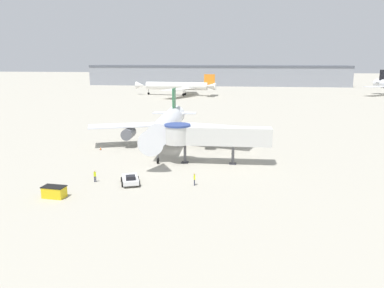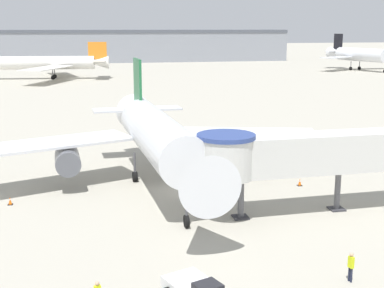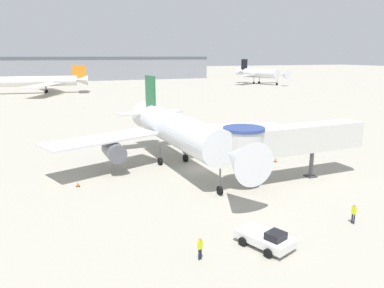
# 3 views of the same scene
# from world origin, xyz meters

# --- Properties ---
(ground_plane) EXTENTS (800.00, 800.00, 0.00)m
(ground_plane) POSITION_xyz_m (0.00, 0.00, 0.00)
(ground_plane) COLOR #A8A393
(main_airplane) EXTENTS (31.11, 29.02, 10.35)m
(main_airplane) POSITION_xyz_m (-2.23, 1.79, 4.36)
(main_airplane) COLOR silver
(main_airplane) RESTS_ON ground_plane
(jet_bridge) EXTENTS (16.68, 4.10, 6.20)m
(jet_bridge) POSITION_xyz_m (6.30, -7.31, 4.52)
(jet_bridge) COLOR silver
(jet_bridge) RESTS_ON ground_plane
(pushback_tug_white) EXTENTS (3.28, 4.42, 1.38)m
(pushback_tug_white) POSITION_xyz_m (-3.21, -18.65, 0.63)
(pushback_tug_white) COLOR silver
(pushback_tug_white) RESTS_ON ground_plane
(traffic_cone_port_wing) EXTENTS (0.38, 0.38, 0.64)m
(traffic_cone_port_wing) POSITION_xyz_m (-14.14, -0.88, 0.30)
(traffic_cone_port_wing) COLOR black
(traffic_cone_port_wing) RESTS_ON ground_plane
(traffic_cone_starboard_wing) EXTENTS (0.39, 0.39, 0.66)m
(traffic_cone_starboard_wing) POSITION_xyz_m (9.80, -0.82, 0.31)
(traffic_cone_starboard_wing) COLOR black
(traffic_cone_starboard_wing) RESTS_ON ground_plane
(ground_crew_marshaller) EXTENTS (0.35, 0.28, 1.61)m
(ground_crew_marshaller) POSITION_xyz_m (-8.13, -18.49, 0.93)
(ground_crew_marshaller) COLOR #1E2338
(ground_crew_marshaller) RESTS_ON ground_plane
(ground_crew_wing_walker) EXTENTS (0.25, 0.35, 1.66)m
(ground_crew_wing_walker) POSITION_xyz_m (5.29, -18.10, 0.96)
(ground_crew_wing_walker) COLOR #1E2338
(ground_crew_wing_walker) RESTS_ON ground_plane
(background_jet_orange_tail) EXTENTS (37.67, 40.10, 9.64)m
(background_jet_orange_tail) POSITION_xyz_m (-17.26, 104.32, 4.25)
(background_jet_orange_tail) COLOR white
(background_jet_orange_tail) RESTS_ON ground_plane
(background_jet_black_tail) EXTENTS (27.92, 29.91, 11.33)m
(background_jet_black_tail) POSITION_xyz_m (78.84, 113.10, 4.96)
(background_jet_black_tail) COLOR silver
(background_jet_black_tail) RESTS_ON ground_plane
(terminal_building) EXTENTS (159.60, 20.68, 12.42)m
(terminal_building) POSITION_xyz_m (-4.76, 175.00, 6.22)
(terminal_building) COLOR gray
(terminal_building) RESTS_ON ground_plane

